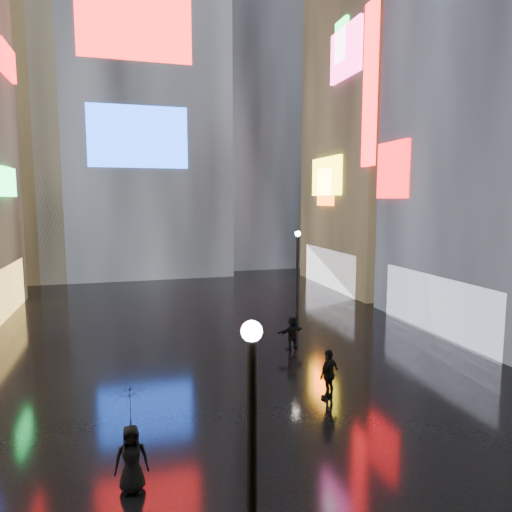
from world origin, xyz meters
name	(u,v)px	position (x,y,z in m)	size (l,w,h in m)	color
ground	(214,334)	(0.00, 20.00, 0.00)	(140.00, 140.00, 0.00)	black
building_right_far	(390,108)	(15.98, 30.00, 13.98)	(10.28, 12.00, 28.00)	black
tower_main	(133,49)	(-3.00, 43.97, 21.01)	(16.00, 14.20, 42.00)	black
tower_flank_right	(250,104)	(9.00, 46.00, 17.00)	(12.00, 12.00, 34.00)	black
tower_flank_left	(4,128)	(-14.00, 42.00, 13.00)	(10.00, 10.00, 26.00)	black
lamp_near	(252,472)	(-2.50, 3.40, 2.94)	(0.30, 0.30, 5.20)	black
lamp_far	(297,272)	(4.72, 20.39, 2.94)	(0.30, 0.30, 5.20)	black
pedestrian_3	(329,374)	(2.45, 11.36, 0.87)	(1.02, 0.43, 1.75)	black
pedestrian_4	(132,459)	(-4.21, 7.90, 0.82)	(0.80, 0.52, 1.63)	black
pedestrian_5	(292,333)	(3.05, 16.64, 0.78)	(1.44, 0.46, 1.55)	black
umbrella_2	(130,407)	(-4.21, 7.90, 2.10)	(1.03, 1.05, 0.94)	black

